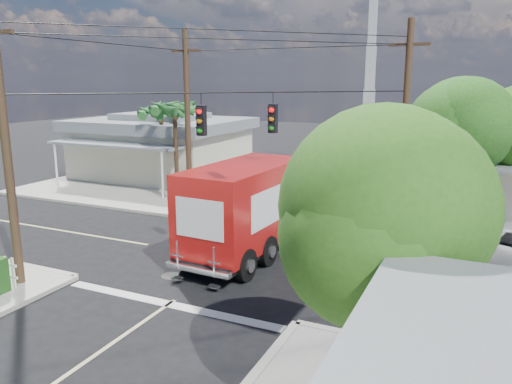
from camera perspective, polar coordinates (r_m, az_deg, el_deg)
The scene contains 12 objects.
ground at distance 19.09m, azimuth -2.54°, elevation -7.66°, with size 120.00×120.00×0.00m, color black.
sidewalk_nw at distance 33.55m, azimuth -10.57°, elevation 1.18°, with size 14.12×14.12×0.14m.
road_markings at distance 17.88m, azimuth -4.73°, elevation -9.12°, with size 32.00×32.00×0.01m.
building_nw at distance 35.12m, azimuth -10.72°, elevation 5.24°, with size 10.80×10.20×4.30m.
radio_tower at distance 36.73m, azimuth 12.82°, elevation 10.82°, with size 0.80×0.80×17.00m.
tree_ne_front at distance 22.74m, azimuth 22.23°, elevation 7.04°, with size 4.21×4.14×6.66m.
tree_se at distance 9.10m, azimuth 15.90°, elevation -4.33°, with size 3.67×3.54×5.62m.
palm_nw_front at distance 28.24m, azimuth -9.30°, elevation 9.29°, with size 3.01×3.08×5.59m.
palm_nw_back at distance 30.63m, azimuth -10.83°, elevation 8.78°, with size 3.01×3.08×5.19m.
utility_poles at distance 20.16m, azimuth -4.60°, elevation 7.07°, with size 12.00×10.68×9.00m.
vending_boxes at distance 22.93m, azimuth 19.55°, elevation -3.09°, with size 1.90×0.50×1.10m.
delivery_truck at distance 19.42m, azimuth -0.25°, elevation -1.69°, with size 3.06×8.39×3.57m.
Camera 1 is at (8.26, -15.88, 6.63)m, focal length 35.00 mm.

